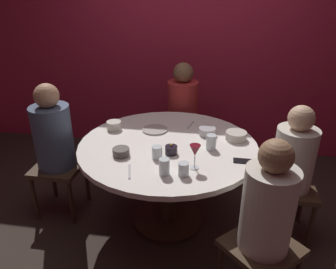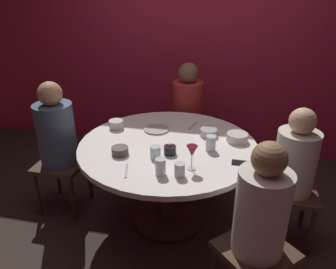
{
  "view_description": "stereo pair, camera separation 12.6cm",
  "coord_description": "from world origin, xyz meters",
  "px_view_note": "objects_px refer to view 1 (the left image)",
  "views": [
    {
      "loc": [
        0.37,
        -2.27,
        1.91
      ],
      "look_at": [
        0.0,
        0.0,
        0.84
      ],
      "focal_mm": 34.77,
      "sensor_mm": 36.0,
      "label": 1
    },
    {
      "loc": [
        0.5,
        -2.25,
        1.91
      ],
      "look_at": [
        0.0,
        0.0,
        0.84
      ],
      "focal_mm": 34.77,
      "sensor_mm": 36.0,
      "label": 2
    }
  ],
  "objects_px": {
    "candle_holder": "(171,150)",
    "cup_near_candle": "(184,169)",
    "cup_center_front": "(211,142)",
    "seated_diner_back": "(183,106)",
    "bowl_small_white": "(121,152)",
    "bowl_salad_center": "(114,125)",
    "seated_diner_left": "(53,137)",
    "cup_by_right_diner": "(157,152)",
    "seated_diner_front_right": "(267,211)",
    "dinner_plate": "(155,130)",
    "cup_by_left_diner": "(164,167)",
    "dining_table": "(168,160)",
    "seated_diner_right": "(294,160)",
    "wine_glass": "(195,152)",
    "cell_phone": "(243,161)",
    "bowl_sauce_side": "(236,136)",
    "bowl_serving_large": "(207,131)"
  },
  "relations": [
    {
      "from": "cup_near_candle",
      "to": "bowl_salad_center",
      "type": "bearing_deg",
      "value": 136.71
    },
    {
      "from": "seated_diner_left",
      "to": "bowl_small_white",
      "type": "distance_m",
      "value": 0.71
    },
    {
      "from": "bowl_sauce_side",
      "to": "cup_by_left_diner",
      "type": "relative_size",
      "value": 1.48
    },
    {
      "from": "candle_holder",
      "to": "wine_glass",
      "type": "distance_m",
      "value": 0.28
    },
    {
      "from": "cup_near_candle",
      "to": "cup_center_front",
      "type": "relative_size",
      "value": 0.8
    },
    {
      "from": "wine_glass",
      "to": "cup_by_right_diner",
      "type": "height_order",
      "value": "wine_glass"
    },
    {
      "from": "bowl_sauce_side",
      "to": "cup_near_candle",
      "type": "relative_size",
      "value": 1.82
    },
    {
      "from": "seated_diner_left",
      "to": "dinner_plate",
      "type": "distance_m",
      "value": 0.86
    },
    {
      "from": "candle_holder",
      "to": "wine_glass",
      "type": "relative_size",
      "value": 0.52
    },
    {
      "from": "wine_glass",
      "to": "dinner_plate",
      "type": "distance_m",
      "value": 0.71
    },
    {
      "from": "seated_diner_back",
      "to": "wine_glass",
      "type": "height_order",
      "value": "seated_diner_back"
    },
    {
      "from": "seated_diner_back",
      "to": "cup_by_right_diner",
      "type": "bearing_deg",
      "value": -1.97
    },
    {
      "from": "bowl_salad_center",
      "to": "cup_by_left_diner",
      "type": "xyz_separation_m",
      "value": [
        0.56,
        -0.65,
        0.02
      ]
    },
    {
      "from": "cell_phone",
      "to": "cup_by_left_diner",
      "type": "relative_size",
      "value": 1.23
    },
    {
      "from": "cup_by_right_diner",
      "to": "dinner_plate",
      "type": "bearing_deg",
      "value": 103.36
    },
    {
      "from": "bowl_salad_center",
      "to": "cup_center_front",
      "type": "distance_m",
      "value": 0.88
    },
    {
      "from": "cell_phone",
      "to": "dinner_plate",
      "type": "bearing_deg",
      "value": -120.13
    },
    {
      "from": "dinner_plate",
      "to": "cup_near_candle",
      "type": "bearing_deg",
      "value": -64.08
    },
    {
      "from": "dinner_plate",
      "to": "seated_diner_back",
      "type": "bearing_deg",
      "value": 77.89
    },
    {
      "from": "candle_holder",
      "to": "bowl_salad_center",
      "type": "distance_m",
      "value": 0.66
    },
    {
      "from": "seated_diner_right",
      "to": "bowl_small_white",
      "type": "relative_size",
      "value": 9.1
    },
    {
      "from": "bowl_small_white",
      "to": "cup_center_front",
      "type": "xyz_separation_m",
      "value": [
        0.65,
        0.21,
        0.03
      ]
    },
    {
      "from": "seated_diner_back",
      "to": "dinner_plate",
      "type": "bearing_deg",
      "value": -12.11
    },
    {
      "from": "candle_holder",
      "to": "cup_near_candle",
      "type": "distance_m",
      "value": 0.31
    },
    {
      "from": "cup_by_right_diner",
      "to": "cup_near_candle",
      "type": "bearing_deg",
      "value": -43.29
    },
    {
      "from": "dining_table",
      "to": "seated_diner_right",
      "type": "bearing_deg",
      "value": 0.0
    },
    {
      "from": "seated_diner_back",
      "to": "bowl_small_white",
      "type": "xyz_separation_m",
      "value": [
        -0.31,
        -1.2,
        0.05
      ]
    },
    {
      "from": "dinner_plate",
      "to": "cup_near_candle",
      "type": "xyz_separation_m",
      "value": [
        0.33,
        -0.68,
        0.04
      ]
    },
    {
      "from": "seated_diner_back",
      "to": "seated_diner_front_right",
      "type": "relative_size",
      "value": 1.01
    },
    {
      "from": "dinner_plate",
      "to": "cell_phone",
      "type": "relative_size",
      "value": 1.58
    },
    {
      "from": "bowl_small_white",
      "to": "bowl_sauce_side",
      "type": "height_order",
      "value": "bowl_sauce_side"
    },
    {
      "from": "seated_diner_right",
      "to": "bowl_sauce_side",
      "type": "bearing_deg",
      "value": -20.93
    },
    {
      "from": "wine_glass",
      "to": "cup_by_right_diner",
      "type": "bearing_deg",
      "value": 160.2
    },
    {
      "from": "seated_diner_front_right",
      "to": "wine_glass",
      "type": "relative_size",
      "value": 6.7
    },
    {
      "from": "bowl_small_white",
      "to": "cell_phone",
      "type": "bearing_deg",
      "value": 3.49
    },
    {
      "from": "bowl_serving_large",
      "to": "seated_diner_back",
      "type": "bearing_deg",
      "value": 112.01
    },
    {
      "from": "dining_table",
      "to": "cup_by_right_diner",
      "type": "relative_size",
      "value": 15.49
    },
    {
      "from": "seated_diner_front_right",
      "to": "cup_by_left_diner",
      "type": "bearing_deg",
      "value": 24.39
    },
    {
      "from": "seated_diner_right",
      "to": "dinner_plate",
      "type": "distance_m",
      "value": 1.14
    },
    {
      "from": "cell_phone",
      "to": "bowl_serving_large",
      "type": "relative_size",
      "value": 1.0
    },
    {
      "from": "seated_diner_left",
      "to": "seated_diner_back",
      "type": "distance_m",
      "value": 1.36
    },
    {
      "from": "dining_table",
      "to": "bowl_sauce_side",
      "type": "distance_m",
      "value": 0.58
    },
    {
      "from": "seated_diner_left",
      "to": "bowl_sauce_side",
      "type": "xyz_separation_m",
      "value": [
        1.51,
        0.17,
        0.05
      ]
    },
    {
      "from": "cup_by_left_diner",
      "to": "cup_center_front",
      "type": "xyz_separation_m",
      "value": [
        0.29,
        0.42,
        0.0
      ]
    },
    {
      "from": "seated_diner_right",
      "to": "bowl_small_white",
      "type": "xyz_separation_m",
      "value": [
        -1.27,
        -0.25,
        0.09
      ]
    },
    {
      "from": "wine_glass",
      "to": "cell_phone",
      "type": "distance_m",
      "value": 0.39
    },
    {
      "from": "seated_diner_front_right",
      "to": "dinner_plate",
      "type": "distance_m",
      "value": 1.26
    },
    {
      "from": "bowl_serving_large",
      "to": "wine_glass",
      "type": "bearing_deg",
      "value": -95.84
    },
    {
      "from": "seated_diner_front_right",
      "to": "cup_by_right_diner",
      "type": "distance_m",
      "value": 0.87
    },
    {
      "from": "dinner_plate",
      "to": "bowl_small_white",
      "type": "distance_m",
      "value": 0.51
    }
  ]
}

